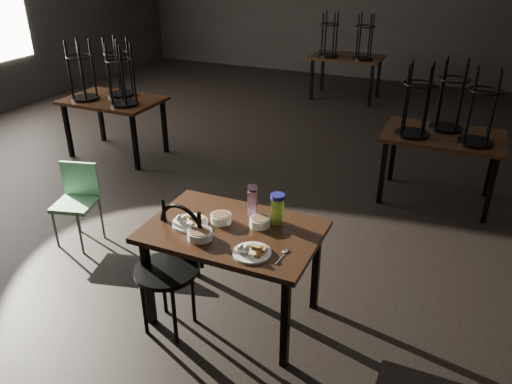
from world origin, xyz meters
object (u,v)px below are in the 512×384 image
at_px(main_table, 233,238).
at_px(school_chair, 77,196).
at_px(juice_carton, 252,201).
at_px(water_bottle, 277,208).
at_px(bentwood_chair, 173,259).

xyz_separation_m(main_table, school_chair, (-1.77, 0.39, -0.22)).
distance_m(juice_carton, water_bottle, 0.20).
xyz_separation_m(juice_carton, bentwood_chair, (-0.40, -0.46, -0.32)).
height_order(bentwood_chair, school_chair, bentwood_chair).
height_order(juice_carton, bentwood_chair, juice_carton).
bearing_deg(school_chair, main_table, -26.97).
xyz_separation_m(juice_carton, water_bottle, (0.20, -0.02, -0.00)).
bearing_deg(water_bottle, juice_carton, 173.18).
height_order(juice_carton, school_chair, juice_carton).
bearing_deg(main_table, bentwood_chair, -145.83).
xyz_separation_m(water_bottle, bentwood_chair, (-0.60, -0.44, -0.31)).
relative_size(main_table, school_chair, 1.61).
height_order(main_table, water_bottle, water_bottle).
distance_m(main_table, bentwood_chair, 0.44).
distance_m(main_table, juice_carton, 0.30).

